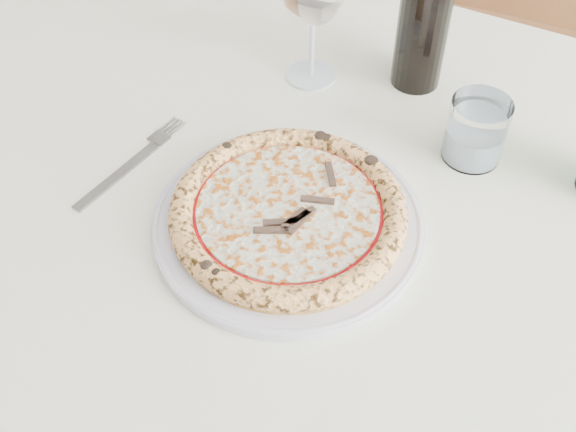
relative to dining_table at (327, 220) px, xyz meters
name	(u,v)px	position (x,y,z in m)	size (l,w,h in m)	color
floor	(304,380)	(-0.09, 0.11, -0.68)	(5.00, 6.00, 0.02)	slate
dining_table	(327,220)	(0.00, 0.00, 0.00)	(1.61, 1.02, 0.76)	brown
chair_far	(499,11)	(-0.04, 0.85, -0.14)	(0.52, 0.52, 0.93)	brown
plate	(288,222)	(0.00, -0.10, 0.09)	(0.32, 0.32, 0.02)	silver
pizza	(288,212)	(0.00, -0.10, 0.11)	(0.28, 0.28, 0.03)	#B98C40
fork	(131,164)	(-0.23, -0.12, 0.08)	(0.03, 0.20, 0.00)	gray
tumbler	(475,134)	(0.14, 0.13, 0.12)	(0.08, 0.08, 0.09)	white
wine_bottle	(426,5)	(0.01, 0.24, 0.20)	(0.07, 0.07, 0.29)	black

